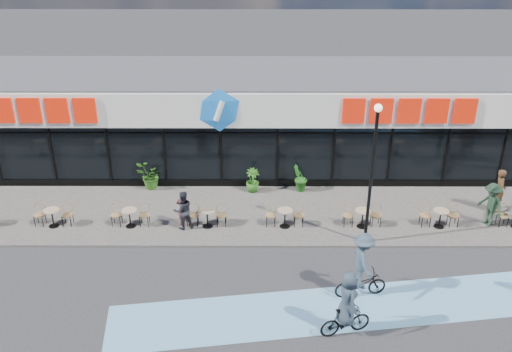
# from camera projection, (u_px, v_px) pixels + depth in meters

# --- Properties ---
(ground) EXTENTS (120.00, 120.00, 0.00)m
(ground) POSITION_uv_depth(u_px,v_px,m) (210.00, 280.00, 18.41)
(ground) COLOR #28282B
(ground) RESTS_ON ground
(sidewalk) EXTENTS (44.00, 5.00, 0.10)m
(sidewalk) POSITION_uv_depth(u_px,v_px,m) (219.00, 214.00, 22.45)
(sidewalk) COLOR #635D57
(sidewalk) RESTS_ON ground
(bike_lane) EXTENTS (14.17, 4.13, 0.01)m
(bike_lane) POSITION_uv_depth(u_px,v_px,m) (333.00, 309.00, 17.04)
(bike_lane) COLOR #659AC0
(bike_lane) RESTS_ON ground
(building) EXTENTS (30.60, 6.57, 4.75)m
(building) POSITION_uv_depth(u_px,v_px,m) (224.00, 118.00, 26.35)
(building) COLOR black
(building) RESTS_ON ground
(lamp_post) EXTENTS (0.28, 0.28, 5.42)m
(lamp_post) POSITION_uv_depth(u_px,v_px,m) (373.00, 164.00, 19.04)
(lamp_post) COLOR black
(lamp_post) RESTS_ON sidewalk
(bistro_set_2) EXTENTS (1.54, 0.62, 0.90)m
(bistro_set_2) POSITION_uv_depth(u_px,v_px,m) (53.00, 215.00, 21.33)
(bistro_set_2) COLOR tan
(bistro_set_2) RESTS_ON sidewalk
(bistro_set_3) EXTENTS (1.54, 0.62, 0.90)m
(bistro_set_3) POSITION_uv_depth(u_px,v_px,m) (130.00, 215.00, 21.32)
(bistro_set_3) COLOR tan
(bistro_set_3) RESTS_ON sidewalk
(bistro_set_4) EXTENTS (1.54, 0.62, 0.90)m
(bistro_set_4) POSITION_uv_depth(u_px,v_px,m) (207.00, 215.00, 21.31)
(bistro_set_4) COLOR tan
(bistro_set_4) RESTS_ON sidewalk
(bistro_set_5) EXTENTS (1.54, 0.62, 0.90)m
(bistro_set_5) POSITION_uv_depth(u_px,v_px,m) (285.00, 215.00, 21.30)
(bistro_set_5) COLOR tan
(bistro_set_5) RESTS_ON sidewalk
(bistro_set_6) EXTENTS (1.54, 0.62, 0.90)m
(bistro_set_6) POSITION_uv_depth(u_px,v_px,m) (362.00, 215.00, 21.30)
(bistro_set_6) COLOR tan
(bistro_set_6) RESTS_ON sidewalk
(bistro_set_7) EXTENTS (1.54, 0.62, 0.90)m
(bistro_set_7) POSITION_uv_depth(u_px,v_px,m) (440.00, 216.00, 21.29)
(bistro_set_7) COLOR tan
(bistro_set_7) RESTS_ON sidewalk
(potted_plant_left) EXTENTS (1.39, 1.35, 1.19)m
(potted_plant_left) POSITION_uv_depth(u_px,v_px,m) (150.00, 177.00, 24.17)
(potted_plant_left) COLOR #2B5819
(potted_plant_left) RESTS_ON sidewalk
(potted_plant_mid) EXTENTS (0.89, 0.88, 1.26)m
(potted_plant_mid) POSITION_uv_depth(u_px,v_px,m) (300.00, 178.00, 23.93)
(potted_plant_mid) COLOR #235E1A
(potted_plant_mid) RESTS_ON sidewalk
(potted_plant_right) EXTENTS (0.79, 0.79, 1.07)m
(potted_plant_right) POSITION_uv_depth(u_px,v_px,m) (253.00, 180.00, 23.95)
(potted_plant_right) COLOR #2A5C1A
(potted_plant_right) RESTS_ON sidewalk
(patron_left) EXTENTS (0.60, 0.45, 1.49)m
(patron_left) POSITION_uv_depth(u_px,v_px,m) (183.00, 209.00, 21.20)
(patron_left) COLOR brown
(patron_left) RESTS_ON sidewalk
(patron_right) EXTENTS (0.94, 0.85, 1.59)m
(patron_right) POSITION_uv_depth(u_px,v_px,m) (183.00, 210.00, 20.98)
(patron_right) COLOR black
(patron_right) RESTS_ON sidewalk
(pedestrian_a) EXTENTS (1.06, 1.32, 1.79)m
(pedestrian_a) POSITION_uv_depth(u_px,v_px,m) (491.00, 204.00, 21.20)
(pedestrian_a) COLOR #1B3020
(pedestrian_a) RESTS_ON sidewalk
(pedestrian_b) EXTENTS (0.55, 0.74, 1.86)m
(pedestrian_b) POSITION_uv_depth(u_px,v_px,m) (500.00, 190.00, 22.20)
(pedestrian_b) COLOR #3E2816
(pedestrian_b) RESTS_ON sidewalk
(cyclist_a) EXTENTS (1.80, 1.31, 2.31)m
(cyclist_a) POSITION_uv_depth(u_px,v_px,m) (362.00, 269.00, 17.24)
(cyclist_a) COLOR black
(cyclist_a) RESTS_ON ground
(cyclist_c) EXTENTS (1.64, 0.96, 2.17)m
(cyclist_c) POSITION_uv_depth(u_px,v_px,m) (347.00, 309.00, 15.66)
(cyclist_c) COLOR black
(cyclist_c) RESTS_ON ground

